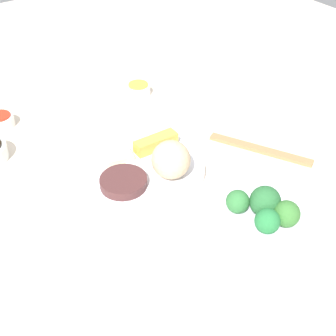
% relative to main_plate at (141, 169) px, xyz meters
% --- Properties ---
extents(tabletop, '(2.20, 2.20, 0.02)m').
position_rel_main_plate_xyz_m(tabletop, '(0.02, -0.05, -0.02)').
color(tabletop, beige).
rests_on(tabletop, ground).
extents(main_plate, '(0.25, 0.25, 0.02)m').
position_rel_main_plate_xyz_m(main_plate, '(0.00, 0.00, 0.00)').
color(main_plate, white).
rests_on(main_plate, tabletop).
extents(rice_scoop, '(0.07, 0.07, 0.07)m').
position_rel_main_plate_xyz_m(rice_scoop, '(-0.03, 0.06, 0.05)').
color(rice_scoop, tan).
rests_on(rice_scoop, main_plate).
extents(spring_roll, '(0.09, 0.03, 0.03)m').
position_rel_main_plate_xyz_m(spring_roll, '(-0.06, -0.03, 0.02)').
color(spring_roll, gold).
rests_on(spring_roll, main_plate).
extents(crab_rangoon_wonton, '(0.08, 0.08, 0.01)m').
position_rel_main_plate_xyz_m(crab_rangoon_wonton, '(0.03, -0.06, 0.01)').
color(crab_rangoon_wonton, beige).
rests_on(crab_rangoon_wonton, main_plate).
extents(stir_fry_heap, '(0.09, 0.09, 0.02)m').
position_rel_main_plate_xyz_m(stir_fry_heap, '(0.06, 0.03, 0.02)').
color(stir_fry_heap, '#492827').
rests_on(stir_fry_heap, main_plate).
extents(broccoli_plate, '(0.20, 0.20, 0.01)m').
position_rel_main_plate_xyz_m(broccoli_plate, '(-0.09, 0.23, -0.00)').
color(broccoli_plate, white).
rests_on(broccoli_plate, tabletop).
extents(broccoli_floret_0, '(0.04, 0.04, 0.04)m').
position_rel_main_plate_xyz_m(broccoli_floret_0, '(-0.07, 0.20, 0.03)').
color(broccoli_floret_0, '#2E6D35').
rests_on(broccoli_floret_0, broccoli_plate).
extents(broccoli_floret_1, '(0.05, 0.05, 0.05)m').
position_rel_main_plate_xyz_m(broccoli_floret_1, '(-0.11, 0.23, 0.03)').
color(broccoli_floret_1, '#266030').
rests_on(broccoli_floret_1, broccoli_plate).
extents(broccoli_floret_2, '(0.04, 0.04, 0.04)m').
position_rel_main_plate_xyz_m(broccoli_floret_2, '(-0.08, 0.26, 0.03)').
color(broccoli_floret_2, '#236F37').
rests_on(broccoli_floret_2, broccoli_plate).
extents(broccoli_floret_3, '(0.05, 0.05, 0.05)m').
position_rel_main_plate_xyz_m(broccoli_floret_3, '(-0.12, 0.27, 0.03)').
color(broccoli_floret_3, '#356D2E').
rests_on(broccoli_floret_3, broccoli_plate).
extents(sauce_ramekin_sweet_and_sour, '(0.06, 0.06, 0.02)m').
position_rel_main_plate_xyz_m(sauce_ramekin_sweet_and_sour, '(0.18, -0.32, 0.00)').
color(sauce_ramekin_sweet_and_sour, white).
rests_on(sauce_ramekin_sweet_and_sour, tabletop).
extents(sauce_ramekin_hot_mustard, '(0.06, 0.06, 0.02)m').
position_rel_main_plate_xyz_m(sauce_ramekin_hot_mustard, '(-0.16, -0.27, 0.00)').
color(sauce_ramekin_hot_mustard, white).
rests_on(sauce_ramekin_hot_mustard, tabletop).
extents(sauce_ramekin_hot_mustard_liquid, '(0.05, 0.05, 0.00)m').
position_rel_main_plate_xyz_m(sauce_ramekin_hot_mustard_liquid, '(-0.16, -0.27, 0.02)').
color(sauce_ramekin_hot_mustard_liquid, gold).
rests_on(sauce_ramekin_hot_mustard_liquid, sauce_ramekin_hot_mustard).
extents(chopsticks_pair, '(0.13, 0.20, 0.01)m').
position_rel_main_plate_xyz_m(chopsticks_pair, '(-0.24, 0.08, -0.00)').
color(chopsticks_pair, '#A17349').
rests_on(chopsticks_pair, tabletop).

